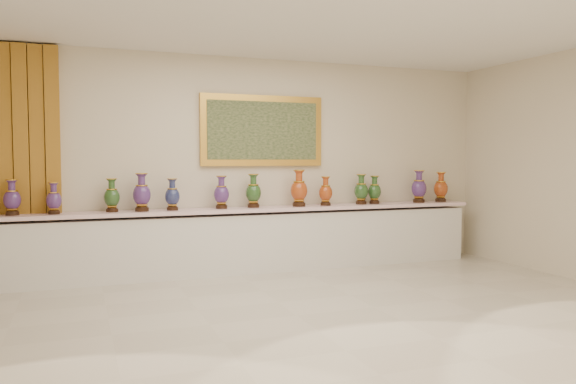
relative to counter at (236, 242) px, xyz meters
The scene contains 16 objects.
ground 2.31m from the counter, 90.00° to the right, with size 8.00×8.00×0.00m, color beige.
room 2.73m from the counter, behind, with size 8.00×8.00×8.00m.
counter is the anchor object (origin of this frame).
vase_1 2.85m from the counter, behind, with size 0.23×0.23×0.43m.
vase_2 2.40m from the counter, behind, with size 0.22×0.22×0.39m.
vase_3 1.76m from the counter, behind, with size 0.20×0.20×0.43m.
vase_4 1.44m from the counter, behind, with size 0.27×0.27×0.49m.
vase_5 1.09m from the counter, behind, with size 0.20×0.20×0.42m.
vase_6 0.70m from the counter, behind, with size 0.26×0.26×0.45m.
vase_7 0.72m from the counter, ahead, with size 0.22×0.22×0.47m.
vase_8 1.15m from the counter, ahead, with size 0.28×0.28×0.52m.
vase_9 1.48m from the counter, ahead, with size 0.20×0.20×0.42m.
vase_10 2.04m from the counter, ahead, with size 0.26×0.26×0.45m.
vase_11 2.26m from the counter, ahead, with size 0.22×0.22×0.42m.
vase_12 3.00m from the counter, ahead, with size 0.25×0.25×0.50m.
vase_13 3.40m from the counter, ahead, with size 0.23×0.23×0.47m.
Camera 1 is at (-2.04, -5.17, 1.57)m, focal length 35.00 mm.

